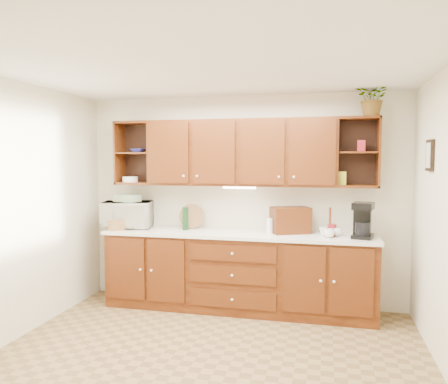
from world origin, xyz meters
The scene contains 25 objects.
floor centered at (0.00, 0.00, 0.00)m, with size 4.00×4.00×0.00m, color olive.
ceiling centered at (0.00, 0.00, 2.60)m, with size 4.00×4.00×0.00m, color white.
back_wall centered at (0.00, 1.75, 1.30)m, with size 4.00×4.00×0.00m, color beige.
left_wall centered at (-2.00, 0.00, 1.30)m, with size 3.50×3.50×0.00m, color beige.
base_cabinets centered at (0.00, 1.45, 0.45)m, with size 3.20×0.60×0.90m, color #331105.
countertop centered at (0.00, 1.44, 0.92)m, with size 3.24×0.64×0.04m, color white.
upper_cabinets centered at (0.01, 1.59, 1.89)m, with size 3.20×0.33×0.80m.
undercabinet_light centered at (0.00, 1.53, 1.47)m, with size 0.40×0.05×0.03m, color white.
framed_picture centered at (1.98, 0.90, 1.85)m, with size 0.03×0.24×0.30m, color black.
wicker_basket centered at (-1.50, 1.30, 1.00)m, with size 0.23×0.23×0.13m, color olive.
microwave centered at (-1.44, 1.48, 1.11)m, with size 0.60×0.41×0.33m, color beige.
towel_stack centered at (-1.44, 1.48, 1.32)m, with size 0.29×0.21×0.09m, color #DBD567.
wine_bottle centered at (-0.67, 1.47, 1.08)m, with size 0.08×0.08×0.29m, color black.
woven_tray centered at (-0.63, 1.61, 0.95)m, with size 0.31×0.31×0.02m, color olive.
bread_box centered at (0.61, 1.55, 1.09)m, with size 0.44×0.27×0.31m, color #331105.
mug_tree centered at (1.07, 1.42, 0.99)m, with size 0.31×0.30×0.33m.
canister_red centered at (1.09, 1.46, 1.01)m, with size 0.10×0.10×0.13m, color maroon.
canister_white centered at (0.38, 1.47, 1.03)m, with size 0.08×0.08×0.18m, color white.
canister_yellow centered at (1.42, 1.45, 1.00)m, with size 0.09×0.09×0.12m, color gold.
coffee_maker centered at (1.42, 1.42, 1.13)m, with size 0.27×0.32×0.40m.
bowl_stack centered at (-1.32, 1.56, 1.92)m, with size 0.19×0.19×0.05m, color #2A2D9B.
plate_stack centered at (-1.44, 1.56, 1.56)m, with size 0.20×0.20×0.07m, color white.
pantry_box_yellow centered at (1.20, 1.55, 1.60)m, with size 0.09×0.07×0.15m, color gold.
pantry_box_red centered at (1.40, 1.55, 1.96)m, with size 0.09×0.07×0.13m, color maroon.
potted_plant centered at (1.52, 1.55, 2.49)m, with size 0.37×0.32×0.41m, color #999999.
Camera 1 is at (1.02, -3.62, 1.81)m, focal length 35.00 mm.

